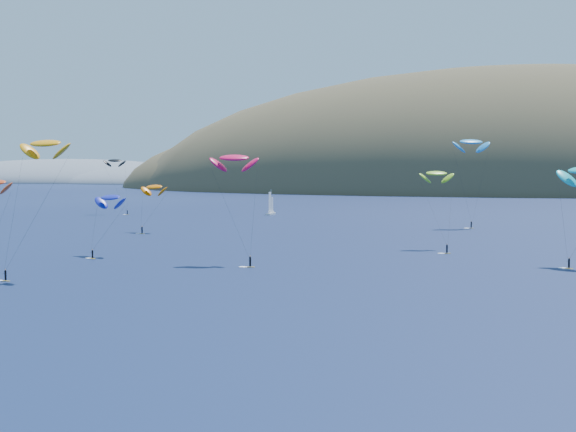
{
  "coord_description": "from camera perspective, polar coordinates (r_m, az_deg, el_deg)",
  "views": [
    {
      "loc": [
        27.86,
        -65.5,
        18.54
      ],
      "look_at": [
        -14.32,
        80.0,
        9.0
      ],
      "focal_mm": 50.0,
      "sensor_mm": 36.0,
      "label": 1
    }
  ],
  "objects": [
    {
      "name": "kitesurfer_1",
      "position": [
        226.78,
        -9.5,
        2.05
      ],
      "size": [
        9.09,
        10.19,
        14.95
      ],
      "rotation": [
        0.0,
        0.0,
        -0.25
      ],
      "color": "gold",
      "rests_on": "ground"
    },
    {
      "name": "ground",
      "position": [
        73.55,
        -6.78,
        -11.02
      ],
      "size": [
        2800.0,
        2800.0,
        0.0
      ],
      "primitive_type": "plane",
      "color": "black",
      "rests_on": "ground"
    },
    {
      "name": "kitesurfer_12",
      "position": [
        315.22,
        -12.22,
        3.87
      ],
      "size": [
        12.0,
        7.24,
        22.71
      ],
      "rotation": [
        0.0,
        0.0,
        0.41
      ],
      "color": "gold",
      "rests_on": "ground"
    },
    {
      "name": "kitesurfer_4",
      "position": [
        246.99,
        12.89,
        5.16
      ],
      "size": [
        12.05,
        9.81,
        28.74
      ],
      "rotation": [
        0.0,
        0.0,
        0.44
      ],
      "color": "gold",
      "rests_on": "ground"
    },
    {
      "name": "kitesurfer_2",
      "position": [
        139.49,
        -16.88,
        4.96
      ],
      "size": [
        8.81,
        9.29,
        24.7
      ],
      "rotation": [
        0.0,
        0.0,
        -0.01
      ],
      "color": "gold",
      "rests_on": "ground"
    },
    {
      "name": "sailboat",
      "position": [
        301.86,
        -1.24,
        0.25
      ],
      "size": [
        7.8,
        6.78,
        9.83
      ],
      "rotation": [
        0.0,
        0.0,
        -0.03
      ],
      "color": "silver",
      "rests_on": "ground"
    },
    {
      "name": "kitesurfer_9",
      "position": [
        153.33,
        -3.85,
        4.13
      ],
      "size": [
        10.95,
        10.0,
        22.49
      ],
      "rotation": [
        0.0,
        0.0,
        0.27
      ],
      "color": "gold",
      "rests_on": "ground"
    },
    {
      "name": "kitesurfer_3",
      "position": [
        183.3,
        10.52,
        2.99
      ],
      "size": [
        8.36,
        14.93,
        18.89
      ],
      "rotation": [
        0.0,
        0.0,
        0.35
      ],
      "color": "gold",
      "rests_on": "ground"
    },
    {
      "name": "kitesurfer_10",
      "position": [
        169.71,
        -12.52,
        1.29
      ],
      "size": [
        8.64,
        10.7,
        14.18
      ],
      "rotation": [
        0.0,
        0.0,
        -0.31
      ],
      "color": "gold",
      "rests_on": "ground"
    },
    {
      "name": "island",
      "position": [
        628.64,
        17.2,
        0.77
      ],
      "size": [
        730.0,
        300.0,
        210.0
      ],
      "color": "#3D3526",
      "rests_on": "ground"
    },
    {
      "name": "headland",
      "position": [
        943.12,
        -13.96,
        2.17
      ],
      "size": [
        460.0,
        250.0,
        60.0
      ],
      "color": "slate",
      "rests_on": "ground"
    }
  ]
}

